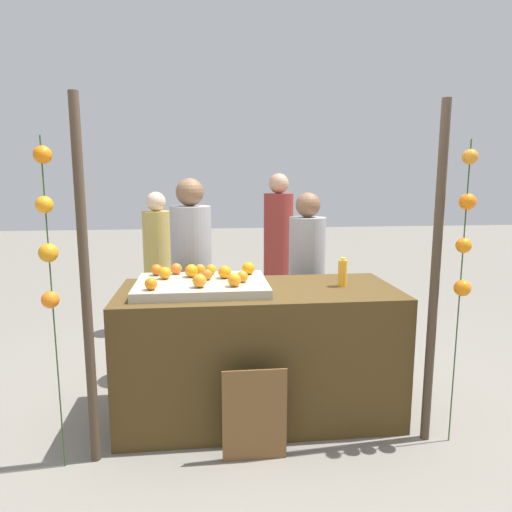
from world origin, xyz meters
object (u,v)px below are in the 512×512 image
juice_bottle (342,273)px  vendor_left (192,286)px  orange_1 (225,272)px  vendor_right (306,288)px  stall_counter (258,352)px  orange_0 (165,273)px  chalkboard_sign (254,416)px

juice_bottle → vendor_left: (-1.06, 0.71, -0.24)m
orange_1 → vendor_right: vendor_right is taller
stall_counter → juice_bottle: bearing=0.3°
orange_0 → chalkboard_sign: size_ratio=0.15×
orange_0 → orange_1: size_ratio=0.95×
orange_0 → vendor_right: (1.14, 0.65, -0.30)m
orange_0 → chalkboard_sign: orange_0 is taller
orange_1 → chalkboard_sign: 0.98m
orange_0 → vendor_left: (0.16, 0.62, -0.24)m
orange_0 → chalkboard_sign: bearing=-49.9°
vendor_left → chalkboard_sign: bearing=-73.2°
juice_bottle → chalkboard_sign: size_ratio=0.35×
chalkboard_sign → vendor_left: bearing=106.8°
juice_bottle → vendor_left: bearing=146.1°
orange_0 → juice_bottle: juice_bottle is taller
juice_bottle → chalkboard_sign: bearing=-140.6°
orange_1 → juice_bottle: (0.82, -0.07, -0.01)m
stall_counter → chalkboard_sign: (-0.09, -0.55, -0.18)m
chalkboard_sign → juice_bottle: bearing=39.4°
orange_0 → vendor_left: vendor_left is taller
juice_bottle → orange_1: bearing=174.8°
vendor_left → orange_0: bearing=-104.9°
orange_0 → chalkboard_sign: 1.13m
chalkboard_sign → orange_0: bearing=130.1°
orange_0 → vendor_right: size_ratio=0.06×
vendor_right → orange_1: bearing=-137.4°
chalkboard_sign → vendor_right: 1.50m
orange_0 → juice_bottle: size_ratio=0.42×
juice_bottle → vendor_right: bearing=96.5°
stall_counter → vendor_right: size_ratio=1.24×
stall_counter → chalkboard_sign: stall_counter is taller
orange_1 → juice_bottle: 0.82m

